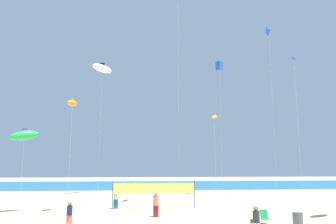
{
  "coord_description": "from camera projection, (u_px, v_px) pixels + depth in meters",
  "views": [
    {
      "loc": [
        -1.59,
        -19.43,
        4.13
      ],
      "look_at": [
        0.37,
        10.98,
        8.8
      ],
      "focal_mm": 33.78,
      "sensor_mm": 36.0,
      "label": 1
    }
  ],
  "objects": [
    {
      "name": "ocean_band",
      "position": [
        157.0,
        185.0,
        53.72
      ],
      "size": [
        120.0,
        20.0,
        0.01
      ],
      "primitive_type": "cube",
      "color": "#1E6B99",
      "rests_on": "ground"
    },
    {
      "name": "beachgoer_white_shirt",
      "position": [
        116.0,
        198.0,
        27.41
      ],
      "size": [
        0.4,
        0.4,
        1.74
      ],
      "rotation": [
        0.0,
        0.0,
        1.83
      ],
      "color": "#19727A",
      "rests_on": "ground"
    },
    {
      "name": "beachgoer_navy_shirt",
      "position": [
        69.0,
        213.0,
        19.98
      ],
      "size": [
        0.35,
        0.35,
        1.54
      ],
      "rotation": [
        0.0,
        0.0,
        0.29
      ],
      "color": "#EA7260",
      "rests_on": "ground"
    },
    {
      "name": "beachgoer_coral_shirt",
      "position": [
        156.0,
        203.0,
        23.4
      ],
      "size": [
        0.42,
        0.42,
        1.84
      ],
      "rotation": [
        0.0,
        0.0,
        1.01
      ],
      "color": "maroon",
      "rests_on": "ground"
    },
    {
      "name": "beachgoer_charcoal_shirt",
      "position": [
        256.0,
        220.0,
        17.39
      ],
      "size": [
        0.37,
        0.37,
        1.64
      ],
      "rotation": [
        0.0,
        0.0,
        3.65
      ],
      "color": "white",
      "rests_on": "ground"
    },
    {
      "name": "folding_beach_chair",
      "position": [
        265.0,
        217.0,
        20.79
      ],
      "size": [
        0.52,
        0.65,
        0.89
      ],
      "rotation": [
        0.0,
        0.0,
        0.33
      ],
      "color": "#1E8C4C",
      "rests_on": "ground"
    },
    {
      "name": "trash_barrel",
      "position": [
        298.0,
        220.0,
        19.73
      ],
      "size": [
        0.62,
        0.62,
        0.91
      ],
      "primitive_type": "cylinder",
      "color": "#595960",
      "rests_on": "ground"
    },
    {
      "name": "volleyball_net",
      "position": [
        154.0,
        189.0,
        27.49
      ],
      "size": [
        7.2,
        0.19,
        2.4
      ],
      "color": "#4C4C51",
      "rests_on": "ground"
    },
    {
      "name": "beach_handbag",
      "position": [
        253.0,
        221.0,
        20.96
      ],
      "size": [
        0.32,
        0.16,
        0.25
      ],
      "primitive_type": "cube",
      "color": "#2D2D33",
      "rests_on": "ground"
    },
    {
      "name": "kite_white_inflatable",
      "position": [
        102.0,
        69.0,
        40.14
      ],
      "size": [
        2.9,
        2.47,
        16.44
      ],
      "color": "silver",
      "rests_on": "ground"
    },
    {
      "name": "kite_yellow_diamond",
      "position": [
        214.0,
        119.0,
        30.45
      ],
      "size": [
        0.51,
        0.5,
        8.51
      ],
      "color": "silver",
      "rests_on": "ground"
    },
    {
      "name": "kite_orange_inflatable",
      "position": [
        72.0,
        103.0,
        26.39
      ],
      "size": [
        0.91,
        1.5,
        9.23
      ],
      "color": "silver",
      "rests_on": "ground"
    },
    {
      "name": "kite_blue_box",
      "position": [
        219.0,
        66.0,
        39.59
      ],
      "size": [
        0.93,
        0.93,
        16.37
      ],
      "color": "silver",
      "rests_on": "ground"
    },
    {
      "name": "kite_blue_diamond",
      "position": [
        294.0,
        63.0,
        28.36
      ],
      "size": [
        0.53,
        0.53,
        13.45
      ],
      "color": "silver",
      "rests_on": "ground"
    },
    {
      "name": "kite_green_inflatable",
      "position": [
        24.0,
        135.0,
        25.87
      ],
      "size": [
        2.45,
        1.77,
        6.77
      ],
      "color": "silver",
      "rests_on": "ground"
    },
    {
      "name": "kite_blue_delta",
      "position": [
        269.0,
        31.0,
        39.85
      ],
      "size": [
        1.16,
        1.34,
        21.08
      ],
      "color": "silver",
      "rests_on": "ground"
    }
  ]
}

